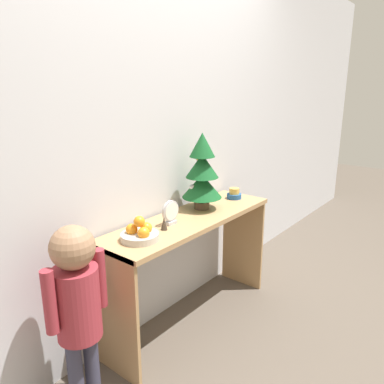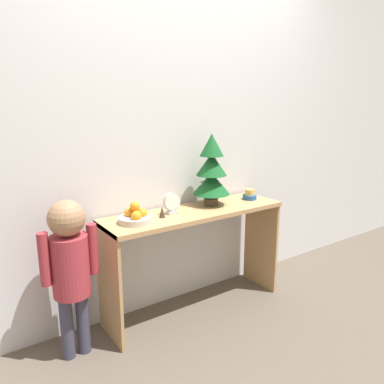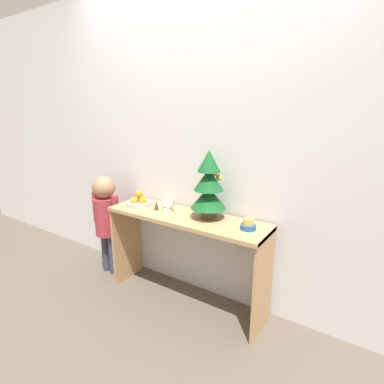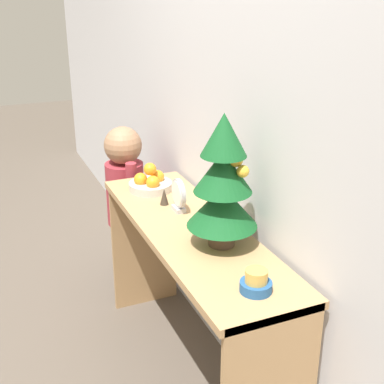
{
  "view_description": "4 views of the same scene",
  "coord_description": "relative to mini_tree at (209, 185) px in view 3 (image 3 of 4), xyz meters",
  "views": [
    {
      "loc": [
        -1.72,
        -1.19,
        1.52
      ],
      "look_at": [
        0.05,
        0.23,
        0.88
      ],
      "focal_mm": 35.0,
      "sensor_mm": 36.0,
      "label": 1
    },
    {
      "loc": [
        -1.41,
        -1.81,
        1.45
      ],
      "look_at": [
        -0.02,
        0.19,
        0.86
      ],
      "focal_mm": 35.0,
      "sensor_mm": 36.0,
      "label": 2
    },
    {
      "loc": [
        1.22,
        -1.57,
        1.51
      ],
      "look_at": [
        0.04,
        0.23,
        0.92
      ],
      "focal_mm": 28.0,
      "sensor_mm": 36.0,
      "label": 3
    },
    {
      "loc": [
        1.78,
        -0.57,
        1.67
      ],
      "look_at": [
        -0.07,
        0.22,
        0.86
      ],
      "focal_mm": 50.0,
      "sensor_mm": 36.0,
      "label": 4
    }
  ],
  "objects": [
    {
      "name": "ground_plane",
      "position": [
        -0.17,
        -0.24,
        -0.98
      ],
      "size": [
        12.0,
        12.0,
        0.0
      ],
      "primitive_type": "plane",
      "color": "brown"
    },
    {
      "name": "back_wall",
      "position": [
        -0.17,
        0.19,
        0.27
      ],
      "size": [
        7.0,
        0.05,
        2.5
      ],
      "primitive_type": "cube",
      "color": "silver",
      "rests_on": "ground_plane"
    },
    {
      "name": "console_table",
      "position": [
        -0.17,
        -0.05,
        -0.41
      ],
      "size": [
        1.3,
        0.38,
        0.73
      ],
      "color": "tan",
      "rests_on": "ground_plane"
    },
    {
      "name": "mini_tree",
      "position": [
        0.0,
        0.0,
        0.0
      ],
      "size": [
        0.26,
        0.26,
        0.51
      ],
      "color": "#4C3828",
      "rests_on": "console_table"
    },
    {
      "name": "fruit_bowl",
      "position": [
        -0.63,
        -0.07,
        -0.21
      ],
      "size": [
        0.2,
        0.2,
        0.13
      ],
      "color": "#B7B2A8",
      "rests_on": "console_table"
    },
    {
      "name": "singing_bowl",
      "position": [
        0.33,
        -0.04,
        -0.22
      ],
      "size": [
        0.11,
        0.11,
        0.08
      ],
      "color": "#235189",
      "rests_on": "console_table"
    },
    {
      "name": "desk_clock",
      "position": [
        -0.35,
        -0.03,
        -0.18
      ],
      "size": [
        0.13,
        0.04,
        0.15
      ],
      "color": "#B2B2B7",
      "rests_on": "console_table"
    },
    {
      "name": "figurine",
      "position": [
        -0.44,
        -0.07,
        -0.21
      ],
      "size": [
        0.04,
        0.04,
        0.07
      ],
      "color": "#382D23",
      "rests_on": "console_table"
    },
    {
      "name": "child_figure",
      "position": [
        -1.04,
        -0.08,
        -0.39
      ],
      "size": [
        0.32,
        0.21,
        0.94
      ],
      "color": "#38384C",
      "rests_on": "ground_plane"
    }
  ]
}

